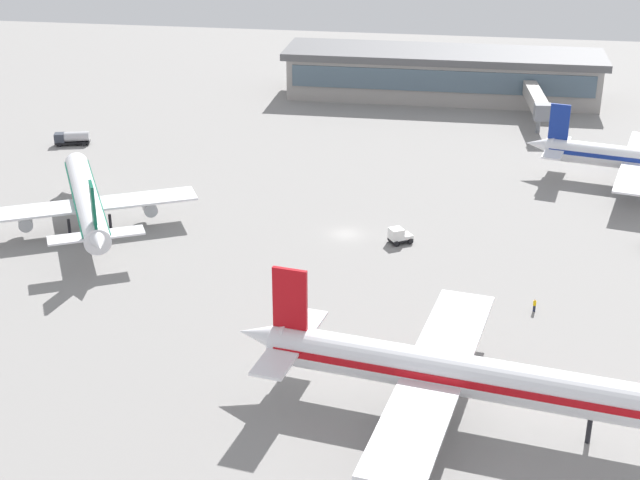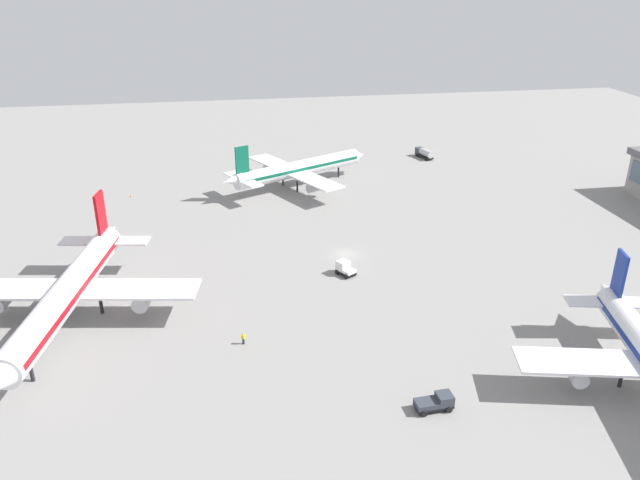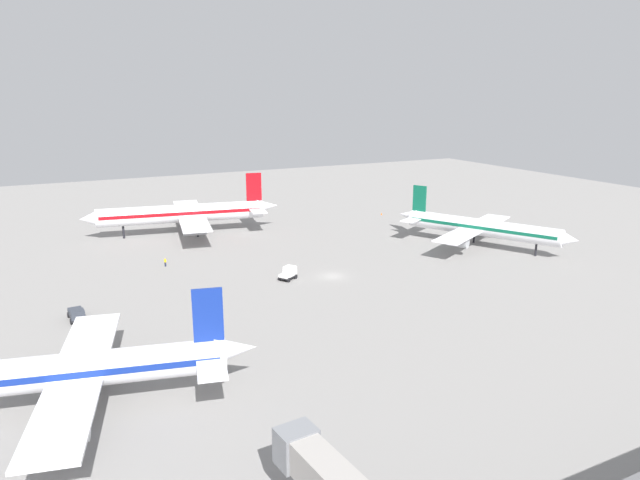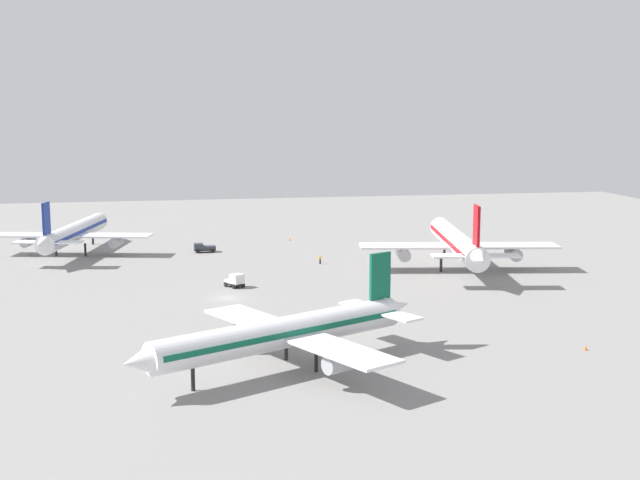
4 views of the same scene
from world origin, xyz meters
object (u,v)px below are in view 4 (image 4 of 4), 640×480
at_px(airplane_taxiing, 74,232).
at_px(safety_cone_mid_apron, 586,348).
at_px(airplane_at_gate, 285,332).
at_px(pushback_tractor, 203,248).
at_px(safety_cone_near_gate, 290,239).
at_px(ground_crew_worker, 320,260).
at_px(airplane_distant, 457,242).
at_px(baggage_tug, 235,280).

xyz_separation_m(airplane_taxiing, safety_cone_mid_apron, (83.32, 69.00, -4.18)).
bearing_deg(airplane_taxiing, airplane_at_gate, -146.54).
bearing_deg(pushback_tractor, airplane_at_gate, 89.97).
relative_size(airplane_taxiing, safety_cone_mid_apron, 66.87).
height_order(airplane_taxiing, safety_cone_near_gate, airplane_taxiing).
bearing_deg(pushback_tractor, ground_crew_worker, 137.16).
bearing_deg(safety_cone_near_gate, safety_cone_mid_apron, 13.95).
distance_m(pushback_tractor, safety_cone_mid_apron, 91.37).
bearing_deg(airplane_distant, airplane_taxiing, 76.81).
distance_m(baggage_tug, pushback_tractor, 35.72).
relative_size(airplane_distant, baggage_tug, 12.14).
bearing_deg(airplane_at_gate, pushback_tractor, -113.72).
xyz_separation_m(airplane_taxiing, baggage_tug, (38.22, 29.53, -3.33)).
xyz_separation_m(airplane_at_gate, pushback_tractor, (-81.34, -5.15, -3.42)).
bearing_deg(safety_cone_mid_apron, baggage_tug, -138.81).
height_order(airplane_distant, ground_crew_worker, airplane_distant).
bearing_deg(baggage_tug, pushback_tractor, 153.59).
bearing_deg(airplane_taxiing, safety_cone_near_gate, -65.41).
bearing_deg(airplane_at_gate, baggage_tug, -115.24).
distance_m(airplane_distant, safety_cone_mid_apron, 53.73).
bearing_deg(safety_cone_near_gate, ground_crew_worker, 2.75).
relative_size(airplane_at_gate, airplane_taxiing, 0.91).
distance_m(airplane_distant, ground_crew_worker, 26.28).
bearing_deg(airplane_taxiing, safety_cone_mid_apron, -127.29).
distance_m(airplane_at_gate, airplane_distant, 67.44).
distance_m(pushback_tractor, ground_crew_worker, 27.51).
distance_m(baggage_tug, safety_cone_near_gate, 50.35).
xyz_separation_m(baggage_tug, pushback_tractor, (-35.55, -3.47, -0.19)).
bearing_deg(airplane_at_gate, ground_crew_worker, -131.54).
bearing_deg(ground_crew_worker, airplane_distant, -133.95).
distance_m(airplane_taxiing, ground_crew_worker, 51.58).
bearing_deg(ground_crew_worker, safety_cone_mid_apron, 177.12).
xyz_separation_m(safety_cone_near_gate, safety_cone_mid_apron, (92.68, 23.03, 0.00)).
distance_m(airplane_taxiing, safety_cone_mid_apron, 108.26).
bearing_deg(safety_cone_mid_apron, airplane_distant, 177.42).
xyz_separation_m(pushback_tractor, safety_cone_mid_apron, (80.65, 42.94, -0.67)).
height_order(airplane_at_gate, airplane_distant, airplane_distant).
height_order(airplane_at_gate, pushback_tractor, airplane_at_gate).
height_order(baggage_tug, ground_crew_worker, baggage_tug).
relative_size(airplane_at_gate, ground_crew_worker, 21.95).
relative_size(airplane_at_gate, baggage_tug, 9.79).
height_order(airplane_distant, safety_cone_near_gate, airplane_distant).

